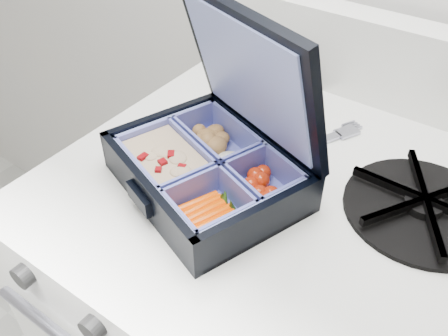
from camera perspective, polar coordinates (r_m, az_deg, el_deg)
The scene contains 4 objects.
bento_box at distance 0.59m, azimuth -2.12°, elevation -0.34°, with size 0.23×0.18×0.05m, color black, non-canonical shape.
burner_grate at distance 0.61m, azimuth 22.92°, elevation -3.90°, with size 0.19×0.19×0.03m, color black.
burner_grate_rear at distance 0.79m, azimuth 5.05°, elevation 9.87°, with size 0.18×0.18×0.02m, color black.
fork at distance 0.66m, azimuth 8.30°, elevation 2.10°, with size 0.03×0.20×0.01m, color #9697AA, non-canonical shape.
Camera 1 is at (0.12, 1.27, 1.25)m, focal length 38.00 mm.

